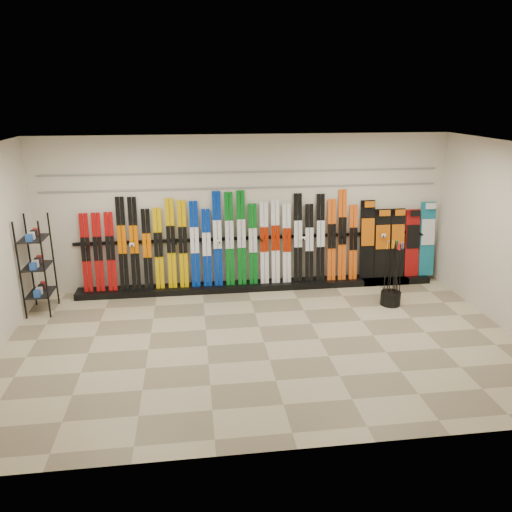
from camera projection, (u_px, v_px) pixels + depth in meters
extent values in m
plane|color=gray|center=(264.00, 342.00, 7.81)|extent=(8.00, 8.00, 0.00)
plane|color=beige|center=(246.00, 213.00, 9.70)|extent=(8.00, 0.00, 8.00)
plane|color=silver|center=(265.00, 147.00, 6.88)|extent=(8.00, 8.00, 0.00)
cube|color=black|center=(259.00, 285.00, 9.97)|extent=(8.00, 0.40, 0.12)
cube|color=#AB0A0B|center=(86.00, 253.00, 9.36)|extent=(0.17, 0.22, 1.49)
cube|color=#AB0A0B|center=(98.00, 252.00, 9.39)|extent=(0.17, 0.22, 1.49)
cube|color=#AB0A0B|center=(111.00, 252.00, 9.41)|extent=(0.17, 0.22, 1.50)
cube|color=black|center=(122.00, 244.00, 9.42)|extent=(0.17, 0.26, 1.77)
cube|color=black|center=(134.00, 244.00, 9.45)|extent=(0.17, 0.25, 1.76)
cube|color=black|center=(147.00, 249.00, 9.50)|extent=(0.17, 0.22, 1.54)
cube|color=#DAA900|center=(159.00, 249.00, 9.52)|extent=(0.17, 0.22, 1.55)
cube|color=#DAA900|center=(171.00, 244.00, 9.54)|extent=(0.17, 0.25, 1.72)
cube|color=#DAA900|center=(183.00, 244.00, 9.57)|extent=(0.17, 0.24, 1.68)
cube|color=#042A9B|center=(195.00, 244.00, 9.60)|extent=(0.17, 0.24, 1.66)
cube|color=#042A9B|center=(207.00, 248.00, 9.64)|extent=(0.17, 0.22, 1.50)
cube|color=#042A9B|center=(217.00, 239.00, 9.64)|extent=(0.17, 0.26, 1.83)
cube|color=#066616|center=(229.00, 239.00, 9.67)|extent=(0.17, 0.26, 1.81)
cube|color=#066616|center=(241.00, 238.00, 9.69)|extent=(0.17, 0.26, 1.83)
cube|color=#066616|center=(253.00, 244.00, 9.74)|extent=(0.17, 0.23, 1.58)
cube|color=white|center=(264.00, 243.00, 9.77)|extent=(0.17, 0.23, 1.60)
cube|color=white|center=(275.00, 242.00, 9.80)|extent=(0.17, 0.24, 1.64)
cube|color=white|center=(287.00, 244.00, 9.83)|extent=(0.17, 0.23, 1.55)
cube|color=black|center=(298.00, 238.00, 9.84)|extent=(0.17, 0.25, 1.75)
cube|color=black|center=(309.00, 243.00, 9.89)|extent=(0.17, 0.22, 1.54)
cube|color=black|center=(320.00, 238.00, 9.90)|extent=(0.17, 0.25, 1.73)
cube|color=#EA560F|center=(332.00, 240.00, 9.94)|extent=(0.17, 0.24, 1.63)
cube|color=#EA560F|center=(342.00, 235.00, 9.95)|extent=(0.17, 0.26, 1.81)
cube|color=#EA560F|center=(353.00, 242.00, 10.00)|extent=(0.17, 0.22, 1.50)
cube|color=black|center=(367.00, 240.00, 10.06)|extent=(0.30, 0.24, 1.58)
cube|color=black|center=(382.00, 244.00, 10.11)|extent=(0.33, 0.22, 1.40)
cube|color=black|center=(397.00, 243.00, 10.15)|extent=(0.30, 0.22, 1.40)
cube|color=#990C0C|center=(412.00, 243.00, 10.20)|extent=(0.29, 0.21, 1.37)
cube|color=#14728C|center=(427.00, 239.00, 10.22)|extent=(0.31, 0.23, 1.51)
cube|color=black|center=(37.00, 265.00, 8.68)|extent=(0.40, 0.60, 1.73)
cylinder|color=black|center=(390.00, 298.00, 9.17)|extent=(0.37, 0.37, 0.25)
cylinder|color=black|center=(396.00, 273.00, 9.03)|extent=(0.07, 0.07, 1.18)
cylinder|color=black|center=(391.00, 273.00, 9.06)|extent=(0.10, 0.08, 1.18)
cylinder|color=black|center=(400.00, 274.00, 9.00)|extent=(0.16, 0.14, 1.17)
cylinder|color=black|center=(394.00, 272.00, 9.10)|extent=(0.04, 0.08, 1.18)
cylinder|color=black|center=(395.00, 274.00, 8.99)|extent=(0.04, 0.03, 1.18)
cylinder|color=black|center=(385.00, 274.00, 9.02)|extent=(0.04, 0.14, 1.18)
cylinder|color=black|center=(386.00, 272.00, 9.09)|extent=(0.04, 0.12, 1.18)
cylinder|color=black|center=(396.00, 272.00, 9.12)|extent=(0.05, 0.02, 1.18)
cylinder|color=black|center=(397.00, 275.00, 8.95)|extent=(0.11, 0.16, 1.17)
cylinder|color=black|center=(390.00, 272.00, 9.12)|extent=(0.10, 0.07, 1.18)
cube|color=gray|center=(246.00, 188.00, 9.53)|extent=(7.60, 0.02, 0.03)
cube|color=gray|center=(246.00, 172.00, 9.44)|extent=(7.60, 0.02, 0.03)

